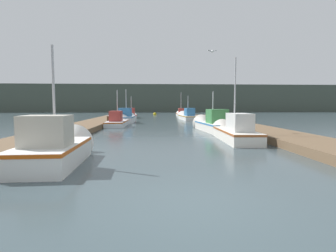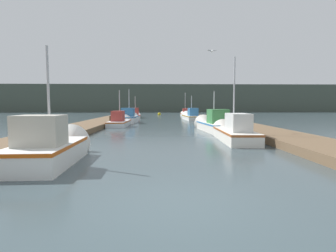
# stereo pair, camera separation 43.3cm
# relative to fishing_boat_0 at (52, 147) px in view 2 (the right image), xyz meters

# --- Properties ---
(ground_plane) EXTENTS (200.00, 200.00, 0.00)m
(ground_plane) POSITION_rel_fishing_boat_0_xyz_m (3.92, -3.97, -0.51)
(ground_plane) COLOR #38474C
(dock_left) EXTENTS (2.88, 40.00, 0.37)m
(dock_left) POSITION_rel_fishing_boat_0_xyz_m (-2.41, 12.03, -0.33)
(dock_left) COLOR brown
(dock_left) RESTS_ON ground_plane
(dock_right) EXTENTS (2.88, 40.00, 0.37)m
(dock_right) POSITION_rel_fishing_boat_0_xyz_m (10.26, 12.03, -0.33)
(dock_right) COLOR brown
(dock_right) RESTS_ON ground_plane
(distant_shore_ridge) EXTENTS (120.00, 16.00, 7.19)m
(distant_shore_ridge) POSITION_rel_fishing_boat_0_xyz_m (3.92, 66.48, 3.08)
(distant_shore_ridge) COLOR #424C42
(distant_shore_ridge) RESTS_ON ground_plane
(fishing_boat_0) EXTENTS (1.79, 4.42, 4.25)m
(fishing_boat_0) POSITION_rel_fishing_boat_0_xyz_m (0.00, 0.00, 0.00)
(fishing_boat_0) COLOR silver
(fishing_boat_0) RESTS_ON ground_plane
(fishing_boat_1) EXTENTS (1.66, 5.61, 4.85)m
(fishing_boat_1) POSITION_rel_fishing_boat_0_xyz_m (7.60, 5.32, -0.04)
(fishing_boat_1) COLOR silver
(fishing_boat_1) RESTS_ON ground_plane
(fishing_boat_2) EXTENTS (2.13, 6.01, 3.37)m
(fishing_boat_2) POSITION_rel_fishing_boat_0_xyz_m (7.57, 10.75, -0.04)
(fishing_boat_2) COLOR silver
(fishing_boat_2) RESTS_ON ground_plane
(fishing_boat_3) EXTENTS (1.63, 5.45, 3.73)m
(fishing_boat_3) POSITION_rel_fishing_boat_0_xyz_m (-0.08, 15.54, -0.13)
(fishing_boat_3) COLOR silver
(fishing_boat_3) RESTS_ON ground_plane
(fishing_boat_4) EXTENTS (1.76, 4.54, 3.98)m
(fishing_boat_4) POSITION_rel_fishing_boat_0_xyz_m (0.27, 19.72, 0.01)
(fishing_boat_4) COLOR silver
(fishing_boat_4) RESTS_ON ground_plane
(fishing_boat_5) EXTENTS (2.15, 6.20, 3.59)m
(fishing_boat_5) POSITION_rel_fishing_boat_0_xyz_m (7.58, 25.15, -0.09)
(fishing_boat_5) COLOR silver
(fishing_boat_5) RESTS_ON ground_plane
(fishing_boat_6) EXTENTS (1.95, 6.17, 3.66)m
(fishing_boat_6) POSITION_rel_fishing_boat_0_xyz_m (-0.14, 30.78, -0.08)
(fishing_boat_6) COLOR silver
(fishing_boat_6) RESTS_ON ground_plane
(fishing_boat_7) EXTENTS (1.51, 6.06, 4.31)m
(fishing_boat_7) POSITION_rel_fishing_boat_0_xyz_m (7.74, 34.56, -0.11)
(fishing_boat_7) COLOR silver
(fishing_boat_7) RESTS_ON ground_plane
(mooring_piling_0) EXTENTS (0.26, 0.26, 0.94)m
(mooring_piling_0) POSITION_rel_fishing_boat_0_xyz_m (-0.99, 15.62, -0.04)
(mooring_piling_0) COLOR #473523
(mooring_piling_0) RESTS_ON ground_plane
(mooring_piling_1) EXTENTS (0.35, 0.35, 1.21)m
(mooring_piling_1) POSITION_rel_fishing_boat_0_xyz_m (-0.91, 24.33, 0.10)
(mooring_piling_1) COLOR #473523
(mooring_piling_1) RESTS_ON ground_plane
(mooring_piling_2) EXTENTS (0.37, 0.37, 1.15)m
(mooring_piling_2) POSITION_rel_fishing_boat_0_xyz_m (8.99, 33.50, 0.07)
(mooring_piling_2) COLOR #473523
(mooring_piling_2) RESTS_ON ground_plane
(channel_buoy) EXTENTS (0.62, 0.62, 1.12)m
(channel_buoy) POSITION_rel_fishing_boat_0_xyz_m (3.43, 40.21, -0.34)
(channel_buoy) COLOR gold
(channel_buoy) RESTS_ON ground_plane
(seagull_lead) EXTENTS (0.56, 0.30, 0.12)m
(seagull_lead) POSITION_rel_fishing_boat_0_xyz_m (6.73, 7.04, 4.61)
(seagull_lead) COLOR white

